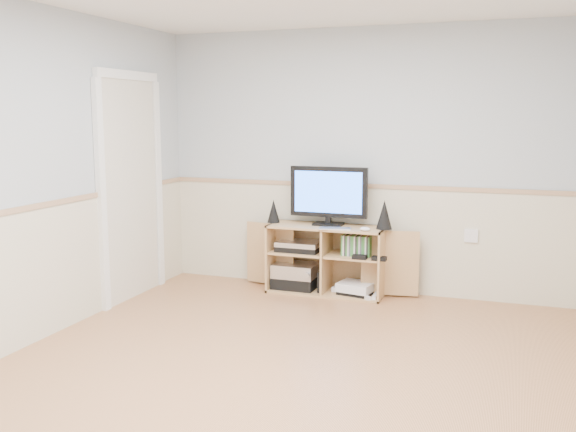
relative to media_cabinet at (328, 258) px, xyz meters
The scene contains 11 objects.
room 2.15m from the media_cabinet, 82.76° to the right, with size 4.04×4.54×2.54m.
media_cabinet is the anchor object (origin of this frame).
monitor 0.62m from the media_cabinet, 90.00° to the right, with size 0.74×0.18×0.56m.
speaker_left 0.70m from the media_cabinet, behind, with size 0.12×0.12×0.22m, color black.
speaker_right 0.71m from the media_cabinet, ahead, with size 0.15×0.15×0.27m, color black.
keyboard 0.39m from the media_cabinet, 58.56° to the right, with size 0.29×0.12×0.01m, color silver.
mouse 0.56m from the media_cabinet, 25.62° to the right, with size 0.10×0.06×0.04m, color white.
av_components 0.32m from the media_cabinet, behind, with size 0.51×0.31×0.47m.
game_consoles 0.39m from the media_cabinet, 12.62° to the right, with size 0.46×0.31×0.11m.
game_cases 0.34m from the media_cabinet, 13.49° to the right, with size 0.27×0.14×0.19m, color #3F8C3F.
wall_outlet 1.34m from the media_cabinet, ahead, with size 0.12×0.03×0.12m, color white.
Camera 1 is at (1.35, -3.73, 1.69)m, focal length 40.00 mm.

